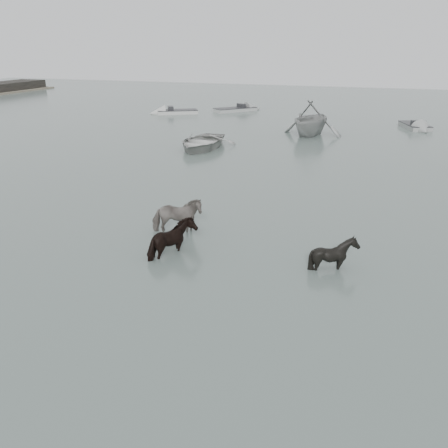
{
  "coord_description": "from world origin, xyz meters",
  "views": [
    {
      "loc": [
        4.44,
        -14.15,
        6.9
      ],
      "look_at": [
        -0.84,
        1.0,
        1.0
      ],
      "focal_mm": 40.0,
      "sensor_mm": 36.0,
      "label": 1
    }
  ],
  "objects_px": {
    "pony_black": "(334,248)",
    "rowboat_lead": "(201,140)",
    "pony_pinto": "(177,212)",
    "pony_dark": "(173,233)"
  },
  "relations": [
    {
      "from": "pony_black",
      "to": "rowboat_lead",
      "type": "height_order",
      "value": "pony_black"
    },
    {
      "from": "pony_dark",
      "to": "pony_black",
      "type": "height_order",
      "value": "pony_dark"
    },
    {
      "from": "pony_black",
      "to": "rowboat_lead",
      "type": "bearing_deg",
      "value": 50.12
    },
    {
      "from": "pony_dark",
      "to": "rowboat_lead",
      "type": "height_order",
      "value": "pony_dark"
    },
    {
      "from": "pony_pinto",
      "to": "rowboat_lead",
      "type": "bearing_deg",
      "value": -1.95
    },
    {
      "from": "pony_dark",
      "to": "rowboat_lead",
      "type": "distance_m",
      "value": 18.07
    },
    {
      "from": "rowboat_lead",
      "to": "pony_dark",
      "type": "bearing_deg",
      "value": -72.09
    },
    {
      "from": "pony_black",
      "to": "pony_pinto",
      "type": "bearing_deg",
      "value": 94.38
    },
    {
      "from": "pony_pinto",
      "to": "pony_dark",
      "type": "bearing_deg",
      "value": -179.67
    },
    {
      "from": "pony_pinto",
      "to": "pony_dark",
      "type": "height_order",
      "value": "pony_pinto"
    }
  ]
}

